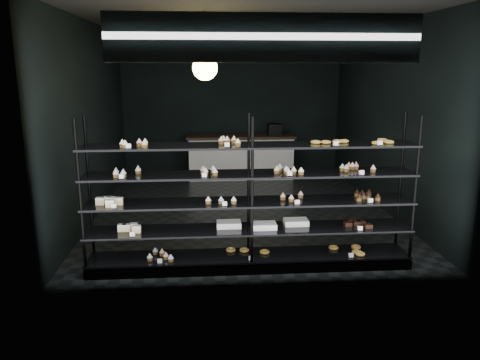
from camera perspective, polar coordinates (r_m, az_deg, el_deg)
The scene contains 5 objects.
room at distance 7.99m, azimuth 0.28°, elevation 7.39°, with size 5.01×6.01×3.20m.
display_shelf at distance 5.79m, azimuth 0.99°, elevation -4.81°, with size 4.00×0.50×1.91m.
signage at distance 5.04m, azimuth 3.09°, elevation 16.93°, with size 3.30×0.05×0.50m.
pendant_lamp at distance 6.43m, azimuth -4.29°, elevation 13.49°, with size 0.33×0.33×0.90m.
service_counter at distance 10.63m, azimuth 0.15°, elevation 2.93°, with size 2.42×0.65×1.23m.
Camera 1 is at (-0.64, -7.92, 2.44)m, focal length 35.00 mm.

